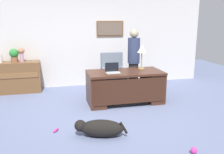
# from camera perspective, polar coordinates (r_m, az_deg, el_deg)

# --- Properties ---
(ground_plane) EXTENTS (12.00, 12.00, 0.00)m
(ground_plane) POSITION_cam_1_polar(r_m,az_deg,el_deg) (5.27, -0.21, -8.75)
(ground_plane) COLOR slate
(back_wall) EXTENTS (7.00, 0.16, 2.70)m
(back_wall) POSITION_cam_1_polar(r_m,az_deg,el_deg) (7.47, -4.94, 8.43)
(back_wall) COLOR silver
(back_wall) RESTS_ON ground_plane
(desk) EXTENTS (1.77, 0.87, 0.76)m
(desk) POSITION_cam_1_polar(r_m,az_deg,el_deg) (5.92, 3.06, -2.06)
(desk) COLOR #422316
(desk) RESTS_ON ground_plane
(credenza) EXTENTS (1.32, 0.50, 0.84)m
(credenza) POSITION_cam_1_polar(r_m,az_deg,el_deg) (7.24, -21.26, -0.07)
(credenza) COLOR brown
(credenza) RESTS_ON ground_plane
(armchair) EXTENTS (0.60, 0.59, 1.07)m
(armchair) POSITION_cam_1_polar(r_m,az_deg,el_deg) (6.78, 0.24, 0.53)
(armchair) COLOR slate
(armchair) RESTS_ON ground_plane
(person_standing) EXTENTS (0.32, 0.32, 1.71)m
(person_standing) POSITION_cam_1_polar(r_m,az_deg,el_deg) (6.65, 4.98, 3.78)
(person_standing) COLOR #262323
(person_standing) RESTS_ON ground_plane
(dog_lying) EXTENTS (0.89, 0.51, 0.30)m
(dog_lying) POSITION_cam_1_polar(r_m,az_deg,el_deg) (4.34, -2.85, -11.62)
(dog_lying) COLOR black
(dog_lying) RESTS_ON ground_plane
(laptop) EXTENTS (0.32, 0.22, 0.22)m
(laptop) POSITION_cam_1_polar(r_m,az_deg,el_deg) (5.72, 0.10, 1.57)
(laptop) COLOR #B2B5BA
(laptop) RESTS_ON desk
(desk_lamp) EXTENTS (0.22, 0.22, 0.59)m
(desk_lamp) POSITION_cam_1_polar(r_m,az_deg,el_deg) (6.12, 6.87, 6.08)
(desk_lamp) COLOR #9E8447
(desk_lamp) RESTS_ON desk
(vase_with_flowers) EXTENTS (0.17, 0.17, 0.39)m
(vase_with_flowers) POSITION_cam_1_polar(r_m,az_deg,el_deg) (7.10, -20.07, 5.18)
(vase_with_flowers) COLOR #C68CA7
(vase_with_flowers) RESTS_ON credenza
(vase_empty) EXTENTS (0.12, 0.12, 0.23)m
(vase_empty) POSITION_cam_1_polar(r_m,az_deg,el_deg) (7.20, -24.30, 3.93)
(vase_empty) COLOR silver
(vase_empty) RESTS_ON credenza
(potted_plant) EXTENTS (0.24, 0.24, 0.36)m
(potted_plant) POSITION_cam_1_polar(r_m,az_deg,el_deg) (7.13, -21.55, 4.77)
(potted_plant) COLOR brown
(potted_plant) RESTS_ON credenza
(dog_toy_ball) EXTENTS (0.10, 0.10, 0.10)m
(dog_toy_ball) POSITION_cam_1_polar(r_m,az_deg,el_deg) (4.07, 18.27, -15.72)
(dog_toy_ball) COLOR #D8338C
(dog_toy_ball) RESTS_ON ground_plane
(dog_toy_plush) EXTENTS (0.13, 0.16, 0.05)m
(dog_toy_plush) POSITION_cam_1_polar(r_m,az_deg,el_deg) (4.67, -12.75, -11.80)
(dog_toy_plush) COLOR #D8338C
(dog_toy_plush) RESTS_ON ground_plane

